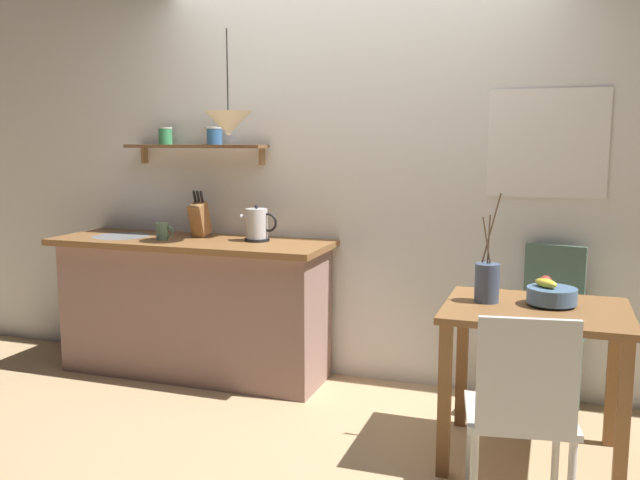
% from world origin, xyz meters
% --- Properties ---
extents(ground_plane, '(14.00, 14.00, 0.00)m').
position_xyz_m(ground_plane, '(0.00, 0.00, 0.00)').
color(ground_plane, tan).
extents(back_wall, '(6.80, 0.11, 2.70)m').
position_xyz_m(back_wall, '(0.20, 0.65, 1.35)').
color(back_wall, white).
rests_on(back_wall, ground_plane).
extents(kitchen_counter, '(1.83, 0.63, 0.90)m').
position_xyz_m(kitchen_counter, '(-1.00, 0.32, 0.46)').
color(kitchen_counter, gray).
rests_on(kitchen_counter, ground_plane).
extents(wall_shelf, '(0.99, 0.20, 0.25)m').
position_xyz_m(wall_shelf, '(-1.05, 0.49, 1.52)').
color(wall_shelf, brown).
extents(dining_table, '(0.85, 0.70, 0.76)m').
position_xyz_m(dining_table, '(1.15, -0.25, 0.62)').
color(dining_table, brown).
rests_on(dining_table, ground_plane).
extents(dining_chair_near, '(0.49, 0.48, 0.89)m').
position_xyz_m(dining_chair_near, '(1.13, -0.86, 0.50)').
color(dining_chair_near, silver).
rests_on(dining_chair_near, ground_plane).
extents(dining_chair_far, '(0.45, 0.46, 0.95)m').
position_xyz_m(dining_chair_far, '(1.21, 0.42, 0.52)').
color(dining_chair_far, '#4C6B5B').
rests_on(dining_chair_far, ground_plane).
extents(fruit_bowl, '(0.23, 0.23, 0.14)m').
position_xyz_m(fruit_bowl, '(1.22, -0.19, 0.81)').
color(fruit_bowl, '#51759E').
rests_on(fruit_bowl, dining_table).
extents(twig_vase, '(0.12, 0.12, 0.53)m').
position_xyz_m(twig_vase, '(0.92, -0.22, 0.86)').
color(twig_vase, '#475675').
rests_on(twig_vase, dining_table).
extents(electric_kettle, '(0.25, 0.16, 0.23)m').
position_xyz_m(electric_kettle, '(-0.56, 0.37, 1.01)').
color(electric_kettle, black).
rests_on(electric_kettle, kitchen_counter).
extents(knife_block, '(0.09, 0.17, 0.31)m').
position_xyz_m(knife_block, '(-0.99, 0.40, 1.03)').
color(knife_block, '#9E6B3D').
rests_on(knife_block, kitchen_counter).
extents(coffee_mug_by_sink, '(0.12, 0.08, 0.11)m').
position_xyz_m(coffee_mug_by_sink, '(-1.16, 0.22, 0.96)').
color(coffee_mug_by_sink, slate).
rests_on(coffee_mug_by_sink, kitchen_counter).
extents(pendant_lamp, '(0.29, 0.29, 0.63)m').
position_xyz_m(pendant_lamp, '(-0.69, 0.24, 1.64)').
color(pendant_lamp, black).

